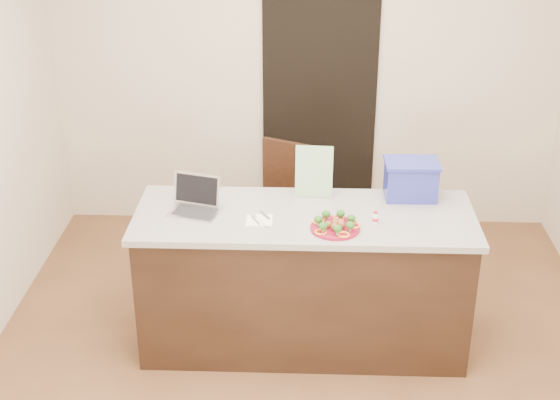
{
  "coord_description": "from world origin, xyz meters",
  "views": [
    {
      "loc": [
        0.01,
        -3.95,
        3.03
      ],
      "look_at": [
        -0.15,
        0.2,
        1.04
      ],
      "focal_mm": 50.0,
      "sensor_mm": 36.0,
      "label": 1
    }
  ],
  "objects_px": {
    "blue_box": "(411,179)",
    "chair": "(290,202)",
    "yogurt_bottle": "(375,218)",
    "napkin": "(259,220)",
    "laptop": "(196,201)",
    "island": "(304,279)",
    "plate": "(335,228)"
  },
  "relations": [
    {
      "from": "napkin",
      "to": "yogurt_bottle",
      "type": "bearing_deg",
      "value": -0.35
    },
    {
      "from": "laptop",
      "to": "blue_box",
      "type": "distance_m",
      "value": 1.34
    },
    {
      "from": "island",
      "to": "yogurt_bottle",
      "type": "height_order",
      "value": "yogurt_bottle"
    },
    {
      "from": "plate",
      "to": "yogurt_bottle",
      "type": "relative_size",
      "value": 3.92
    },
    {
      "from": "island",
      "to": "napkin",
      "type": "bearing_deg",
      "value": -160.53
    },
    {
      "from": "yogurt_bottle",
      "to": "blue_box",
      "type": "distance_m",
      "value": 0.45
    },
    {
      "from": "napkin",
      "to": "blue_box",
      "type": "relative_size",
      "value": 0.46
    },
    {
      "from": "napkin",
      "to": "plate",
      "type": "bearing_deg",
      "value": -11.87
    },
    {
      "from": "blue_box",
      "to": "chair",
      "type": "xyz_separation_m",
      "value": [
        -0.77,
        0.63,
        -0.48
      ]
    },
    {
      "from": "laptop",
      "to": "plate",
      "type": "bearing_deg",
      "value": 0.89
    },
    {
      "from": "blue_box",
      "to": "plate",
      "type": "bearing_deg",
      "value": -137.46
    },
    {
      "from": "yogurt_bottle",
      "to": "chair",
      "type": "distance_m",
      "value": 1.2
    },
    {
      "from": "napkin",
      "to": "laptop",
      "type": "relative_size",
      "value": 0.45
    },
    {
      "from": "napkin",
      "to": "laptop",
      "type": "height_order",
      "value": "laptop"
    },
    {
      "from": "laptop",
      "to": "yogurt_bottle",
      "type": "bearing_deg",
      "value": 8.75
    },
    {
      "from": "chair",
      "to": "blue_box",
      "type": "bearing_deg",
      "value": -14.51
    },
    {
      "from": "plate",
      "to": "chair",
      "type": "height_order",
      "value": "chair"
    },
    {
      "from": "yogurt_bottle",
      "to": "laptop",
      "type": "bearing_deg",
      "value": 172.7
    },
    {
      "from": "island",
      "to": "blue_box",
      "type": "relative_size",
      "value": 6.06
    },
    {
      "from": "yogurt_bottle",
      "to": "laptop",
      "type": "distance_m",
      "value": 1.09
    },
    {
      "from": "island",
      "to": "laptop",
      "type": "distance_m",
      "value": 0.84
    },
    {
      "from": "napkin",
      "to": "blue_box",
      "type": "xyz_separation_m",
      "value": [
        0.93,
        0.36,
        0.12
      ]
    },
    {
      "from": "napkin",
      "to": "blue_box",
      "type": "bearing_deg",
      "value": 21.46
    },
    {
      "from": "laptop",
      "to": "blue_box",
      "type": "height_order",
      "value": "blue_box"
    },
    {
      "from": "island",
      "to": "plate",
      "type": "height_order",
      "value": "plate"
    },
    {
      "from": "island",
      "to": "chair",
      "type": "bearing_deg",
      "value": 97.01
    },
    {
      "from": "plate",
      "to": "chair",
      "type": "relative_size",
      "value": 0.29
    },
    {
      "from": "laptop",
      "to": "island",
      "type": "bearing_deg",
      "value": 12.65
    },
    {
      "from": "napkin",
      "to": "yogurt_bottle",
      "type": "relative_size",
      "value": 2.09
    },
    {
      "from": "yogurt_bottle",
      "to": "napkin",
      "type": "bearing_deg",
      "value": 179.65
    },
    {
      "from": "yogurt_bottle",
      "to": "blue_box",
      "type": "xyz_separation_m",
      "value": [
        0.24,
        0.37,
        0.09
      ]
    },
    {
      "from": "island",
      "to": "plate",
      "type": "bearing_deg",
      "value": -46.63
    }
  ]
}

